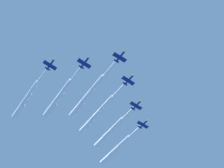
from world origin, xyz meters
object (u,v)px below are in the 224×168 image
jet_starboard_inner (58,99)px  jet_port_mid (109,133)px  jet_port_outer (115,150)px  jet_lead (86,97)px  jet_starboard_mid (25,100)px  jet_port_inner (96,115)px

jet_starboard_inner → jet_port_mid: bearing=-73.3°
jet_starboard_inner → jet_port_outer: size_ratio=0.98×
jet_lead → jet_starboard_mid: jet_starboard_mid is taller
jet_port_inner → jet_port_outer: bearing=-49.2°
jet_lead → jet_starboard_mid: (22.78, 31.17, 0.92)m
jet_port_inner → jet_starboard_inner: (-4.14, 29.27, -2.64)m
jet_lead → jet_port_mid: jet_lead is taller
jet_lead → jet_port_outer: 57.87m
jet_lead → jet_port_mid: bearing=-52.8°
jet_port_inner → jet_port_mid: 17.73m
jet_port_inner → jet_port_outer: jet_port_inner is taller
jet_lead → jet_port_mid: 36.53m
jet_starboard_mid → jet_port_outer: 76.19m
jet_port_inner → jet_starboard_mid: bearing=77.8°
jet_port_outer → jet_starboard_mid: bearing=101.7°
jet_port_mid → jet_starboard_mid: 60.29m
jet_starboard_inner → jet_port_mid: 46.18m
jet_starboard_mid → jet_port_outer: bearing=-78.3°
jet_port_inner → jet_starboard_inner: 29.68m
jet_port_inner → jet_port_mid: (9.10, -14.97, -2.74)m
jet_port_outer → jet_starboard_inner: bearing=116.7°
jet_port_inner → jet_starboard_mid: size_ratio=1.05×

